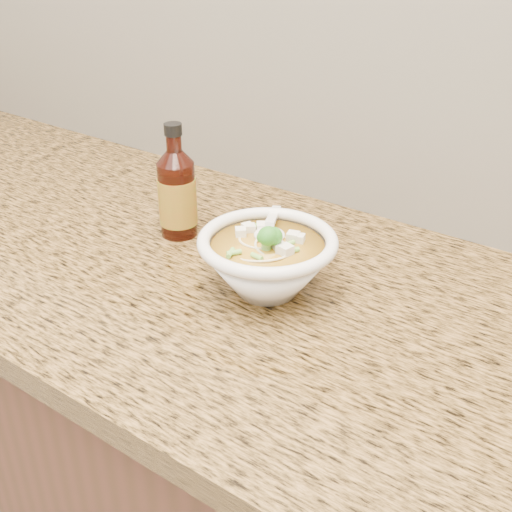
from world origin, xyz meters
The scene contains 3 objects.
counter_slab centered at (0.00, 1.68, 0.88)m, with size 4.00×0.68×0.04m, color olive.
soup_bowl centered at (-0.05, 1.66, 0.95)m, with size 0.20×0.22×0.11m.
hot_sauce_bottle centered at (-0.27, 1.72, 0.97)m, with size 0.08×0.08×0.19m.
Camera 1 is at (0.40, 1.00, 1.40)m, focal length 45.00 mm.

